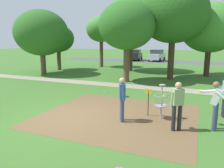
{
  "coord_description": "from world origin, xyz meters",
  "views": [
    {
      "loc": [
        4.81,
        -6.93,
        3.01
      ],
      "look_at": [
        0.89,
        2.56,
        1.0
      ],
      "focal_mm": 34.32,
      "sensor_mm": 36.0,
      "label": 1
    }
  ],
  "objects_px": {
    "tree_far_right": "(58,39)",
    "tree_near_right": "(210,28)",
    "player_waiting_left": "(216,102)",
    "frisbee_by_tee": "(176,103)",
    "tree_far_left": "(101,29)",
    "disc_golf_basket": "(160,100)",
    "tree_mid_center": "(173,14)",
    "frisbee_mid_grass": "(105,92)",
    "frisbee_far_left": "(163,96)",
    "parked_car_center_left": "(157,55)",
    "player_waiting_right": "(122,97)",
    "parked_car_leftmost": "(135,55)",
    "tree_far_center": "(131,21)",
    "tree_near_left": "(127,26)",
    "player_foreground_watching": "(177,103)",
    "tree_mid_left": "(41,33)"
  },
  "relations": [
    {
      "from": "frisbee_mid_grass",
      "to": "tree_near_right",
      "type": "relative_size",
      "value": 0.03
    },
    {
      "from": "player_waiting_right",
      "to": "tree_near_left",
      "type": "distance_m",
      "value": 9.12
    },
    {
      "from": "disc_golf_basket",
      "to": "tree_mid_center",
      "type": "bearing_deg",
      "value": 95.1
    },
    {
      "from": "frisbee_mid_grass",
      "to": "frisbee_far_left",
      "type": "bearing_deg",
      "value": 5.56
    },
    {
      "from": "frisbee_mid_grass",
      "to": "tree_far_right",
      "type": "bearing_deg",
      "value": 139.22
    },
    {
      "from": "frisbee_far_left",
      "to": "tree_far_center",
      "type": "height_order",
      "value": "tree_far_center"
    },
    {
      "from": "frisbee_by_tee",
      "to": "frisbee_mid_grass",
      "type": "bearing_deg",
      "value": 167.6
    },
    {
      "from": "tree_near_left",
      "to": "tree_mid_center",
      "type": "bearing_deg",
      "value": 40.05
    },
    {
      "from": "tree_near_left",
      "to": "frisbee_mid_grass",
      "type": "bearing_deg",
      "value": -90.38
    },
    {
      "from": "disc_golf_basket",
      "to": "tree_near_right",
      "type": "height_order",
      "value": "tree_near_right"
    },
    {
      "from": "tree_near_left",
      "to": "disc_golf_basket",
      "type": "bearing_deg",
      "value": -61.93
    },
    {
      "from": "player_waiting_left",
      "to": "tree_far_center",
      "type": "xyz_separation_m",
      "value": [
        -7.48,
        13.81,
        4.16
      ]
    },
    {
      "from": "tree_near_left",
      "to": "tree_mid_left",
      "type": "xyz_separation_m",
      "value": [
        -8.52,
        0.67,
        -0.36
      ]
    },
    {
      "from": "frisbee_far_left",
      "to": "tree_near_left",
      "type": "xyz_separation_m",
      "value": [
        -3.43,
        3.57,
        4.19
      ]
    },
    {
      "from": "tree_far_left",
      "to": "player_foreground_watching",
      "type": "bearing_deg",
      "value": -57.29
    },
    {
      "from": "tree_near_left",
      "to": "tree_near_right",
      "type": "height_order",
      "value": "tree_near_right"
    },
    {
      "from": "tree_near_right",
      "to": "parked_car_center_left",
      "type": "height_order",
      "value": "tree_near_right"
    },
    {
      "from": "player_waiting_right",
      "to": "parked_car_leftmost",
      "type": "relative_size",
      "value": 0.39
    },
    {
      "from": "tree_mid_center",
      "to": "tree_far_left",
      "type": "xyz_separation_m",
      "value": [
        -9.05,
        5.85,
        -0.7
      ]
    },
    {
      "from": "player_waiting_right",
      "to": "tree_mid_center",
      "type": "relative_size",
      "value": 0.23
    },
    {
      "from": "frisbee_far_left",
      "to": "tree_mid_left",
      "type": "distance_m",
      "value": 13.24
    },
    {
      "from": "tree_near_right",
      "to": "player_waiting_left",
      "type": "bearing_deg",
      "value": -89.87
    },
    {
      "from": "player_waiting_left",
      "to": "tree_far_left",
      "type": "relative_size",
      "value": 0.28
    },
    {
      "from": "player_foreground_watching",
      "to": "frisbee_mid_grass",
      "type": "xyz_separation_m",
      "value": [
        -4.65,
        4.36,
        -0.96
      ]
    },
    {
      "from": "player_waiting_left",
      "to": "tree_near_left",
      "type": "height_order",
      "value": "tree_near_left"
    },
    {
      "from": "frisbee_by_tee",
      "to": "frisbee_far_left",
      "type": "distance_m",
      "value": 1.53
    },
    {
      "from": "frisbee_far_left",
      "to": "parked_car_leftmost",
      "type": "distance_m",
      "value": 24.19
    },
    {
      "from": "tree_near_left",
      "to": "frisbee_by_tee",
      "type": "bearing_deg",
      "value": -48.6
    },
    {
      "from": "tree_mid_left",
      "to": "parked_car_leftmost",
      "type": "xyz_separation_m",
      "value": [
        3.61,
        18.45,
        -2.92
      ]
    },
    {
      "from": "parked_car_center_left",
      "to": "tree_mid_left",
      "type": "bearing_deg",
      "value": -111.16
    },
    {
      "from": "frisbee_by_tee",
      "to": "parked_car_center_left",
      "type": "relative_size",
      "value": 0.05
    },
    {
      "from": "tree_far_right",
      "to": "tree_near_right",
      "type": "bearing_deg",
      "value": 5.38
    },
    {
      "from": "tree_far_center",
      "to": "tree_far_right",
      "type": "bearing_deg",
      "value": -163.59
    },
    {
      "from": "frisbee_mid_grass",
      "to": "tree_far_left",
      "type": "height_order",
      "value": "tree_far_left"
    },
    {
      "from": "player_foreground_watching",
      "to": "player_waiting_right",
      "type": "bearing_deg",
      "value": 176.36
    },
    {
      "from": "tree_far_left",
      "to": "tree_far_center",
      "type": "height_order",
      "value": "tree_far_center"
    },
    {
      "from": "tree_near_right",
      "to": "player_waiting_right",
      "type": "bearing_deg",
      "value": -103.44
    },
    {
      "from": "tree_near_left",
      "to": "parked_car_center_left",
      "type": "bearing_deg",
      "value": 93.94
    },
    {
      "from": "tree_far_right",
      "to": "tree_far_left",
      "type": "bearing_deg",
      "value": 55.43
    },
    {
      "from": "tree_mid_center",
      "to": "frisbee_by_tee",
      "type": "bearing_deg",
      "value": -80.17
    },
    {
      "from": "player_foreground_watching",
      "to": "tree_mid_left",
      "type": "relative_size",
      "value": 0.29
    },
    {
      "from": "frisbee_far_left",
      "to": "tree_mid_center",
      "type": "height_order",
      "value": "tree_mid_center"
    },
    {
      "from": "player_waiting_left",
      "to": "frisbee_by_tee",
      "type": "xyz_separation_m",
      "value": [
        -1.56,
        2.83,
        -0.98
      ]
    },
    {
      "from": "tree_mid_left",
      "to": "parked_car_center_left",
      "type": "relative_size",
      "value": 1.37
    },
    {
      "from": "parked_car_leftmost",
      "to": "parked_car_center_left",
      "type": "height_order",
      "value": "same"
    },
    {
      "from": "frisbee_mid_grass",
      "to": "parked_car_center_left",
      "type": "height_order",
      "value": "parked_car_center_left"
    },
    {
      "from": "tree_mid_center",
      "to": "tree_far_center",
      "type": "distance_m",
      "value": 5.88
    },
    {
      "from": "tree_mid_center",
      "to": "parked_car_leftmost",
      "type": "xyz_separation_m",
      "value": [
        -7.91,
        16.6,
        -4.28
      ]
    },
    {
      "from": "tree_near_right",
      "to": "tree_mid_left",
      "type": "distance_m",
      "value": 15.07
    },
    {
      "from": "player_foreground_watching",
      "to": "disc_golf_basket",
      "type": "bearing_deg",
      "value": 126.81
    }
  ]
}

